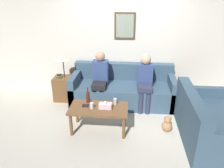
{
  "coord_description": "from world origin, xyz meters",
  "views": [
    {
      "loc": [
        0.18,
        -4.09,
        2.46
      ],
      "look_at": [
        -0.19,
        -0.07,
        0.71
      ],
      "focal_mm": 35.0,
      "sensor_mm": 36.0,
      "label": 1
    }
  ],
  "objects_px": {
    "teddy_bear": "(167,124)",
    "couch_main": "(123,90)",
    "drinking_glass": "(92,106)",
    "wine_bottle": "(88,97)",
    "couch_side": "(207,124)",
    "person_right": "(145,79)",
    "coffee_table": "(99,111)",
    "person_left": "(100,77)"
  },
  "relations": [
    {
      "from": "teddy_bear",
      "to": "couch_main",
      "type": "bearing_deg",
      "value": 128.92
    },
    {
      "from": "couch_main",
      "to": "drinking_glass",
      "type": "height_order",
      "value": "couch_main"
    },
    {
      "from": "wine_bottle",
      "to": "couch_side",
      "type": "bearing_deg",
      "value": -7.6
    },
    {
      "from": "person_right",
      "to": "teddy_bear",
      "type": "xyz_separation_m",
      "value": [
        0.4,
        -0.92,
        -0.53
      ]
    },
    {
      "from": "coffee_table",
      "to": "person_left",
      "type": "bearing_deg",
      "value": 96.64
    },
    {
      "from": "teddy_bear",
      "to": "coffee_table",
      "type": "bearing_deg",
      "value": -176.32
    },
    {
      "from": "couch_side",
      "to": "coffee_table",
      "type": "relative_size",
      "value": 1.54
    },
    {
      "from": "wine_bottle",
      "to": "drinking_glass",
      "type": "xyz_separation_m",
      "value": [
        0.11,
        -0.23,
        -0.06
      ]
    },
    {
      "from": "wine_bottle",
      "to": "person_right",
      "type": "xyz_separation_m",
      "value": [
        1.1,
        0.82,
        0.07
      ]
    },
    {
      "from": "couch_side",
      "to": "wine_bottle",
      "type": "distance_m",
      "value": 2.2
    },
    {
      "from": "couch_main",
      "to": "person_left",
      "type": "xyz_separation_m",
      "value": [
        -0.51,
        -0.16,
        0.37
      ]
    },
    {
      "from": "couch_main",
      "to": "coffee_table",
      "type": "xyz_separation_m",
      "value": [
        -0.39,
        -1.19,
        0.11
      ]
    },
    {
      "from": "couch_main",
      "to": "person_left",
      "type": "height_order",
      "value": "person_left"
    },
    {
      "from": "coffee_table",
      "to": "person_right",
      "type": "bearing_deg",
      "value": 48.94
    },
    {
      "from": "coffee_table",
      "to": "person_left",
      "type": "height_order",
      "value": "person_left"
    },
    {
      "from": "coffee_table",
      "to": "drinking_glass",
      "type": "xyz_separation_m",
      "value": [
        -0.12,
        -0.04,
        0.13
      ]
    },
    {
      "from": "coffee_table",
      "to": "wine_bottle",
      "type": "distance_m",
      "value": 0.35
    },
    {
      "from": "couch_side",
      "to": "teddy_bear",
      "type": "height_order",
      "value": "couch_side"
    },
    {
      "from": "person_left",
      "to": "teddy_bear",
      "type": "relative_size",
      "value": 3.89
    },
    {
      "from": "drinking_glass",
      "to": "person_right",
      "type": "bearing_deg",
      "value": 46.57
    },
    {
      "from": "wine_bottle",
      "to": "person_right",
      "type": "relative_size",
      "value": 0.26
    },
    {
      "from": "person_right",
      "to": "drinking_glass",
      "type": "bearing_deg",
      "value": -133.43
    },
    {
      "from": "wine_bottle",
      "to": "drinking_glass",
      "type": "distance_m",
      "value": 0.26
    },
    {
      "from": "drinking_glass",
      "to": "teddy_bear",
      "type": "height_order",
      "value": "drinking_glass"
    },
    {
      "from": "couch_main",
      "to": "wine_bottle",
      "type": "distance_m",
      "value": 1.21
    },
    {
      "from": "coffee_table",
      "to": "couch_main",
      "type": "bearing_deg",
      "value": 71.92
    },
    {
      "from": "couch_main",
      "to": "teddy_bear",
      "type": "height_order",
      "value": "couch_main"
    },
    {
      "from": "couch_side",
      "to": "teddy_bear",
      "type": "xyz_separation_m",
      "value": [
        -0.65,
        0.19,
        -0.17
      ]
    },
    {
      "from": "person_right",
      "to": "couch_side",
      "type": "bearing_deg",
      "value": -46.42
    },
    {
      "from": "couch_main",
      "to": "person_right",
      "type": "bearing_deg",
      "value": -20.55
    },
    {
      "from": "coffee_table",
      "to": "wine_bottle",
      "type": "xyz_separation_m",
      "value": [
        -0.23,
        0.18,
        0.19
      ]
    },
    {
      "from": "couch_main",
      "to": "person_left",
      "type": "bearing_deg",
      "value": -162.85
    },
    {
      "from": "coffee_table",
      "to": "wine_bottle",
      "type": "relative_size",
      "value": 3.44
    },
    {
      "from": "teddy_bear",
      "to": "person_right",
      "type": "bearing_deg",
      "value": 113.69
    },
    {
      "from": "couch_main",
      "to": "couch_side",
      "type": "relative_size",
      "value": 1.42
    },
    {
      "from": "person_left",
      "to": "person_right",
      "type": "bearing_deg",
      "value": -1.51
    },
    {
      "from": "wine_bottle",
      "to": "teddy_bear",
      "type": "bearing_deg",
      "value": -3.84
    },
    {
      "from": "couch_main",
      "to": "person_left",
      "type": "distance_m",
      "value": 0.65
    },
    {
      "from": "couch_side",
      "to": "teddy_bear",
      "type": "relative_size",
      "value": 5.25
    },
    {
      "from": "drinking_glass",
      "to": "person_left",
      "type": "bearing_deg",
      "value": 90.22
    },
    {
      "from": "couch_main",
      "to": "wine_bottle",
      "type": "height_order",
      "value": "couch_main"
    },
    {
      "from": "person_right",
      "to": "teddy_bear",
      "type": "distance_m",
      "value": 1.14
    }
  ]
}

